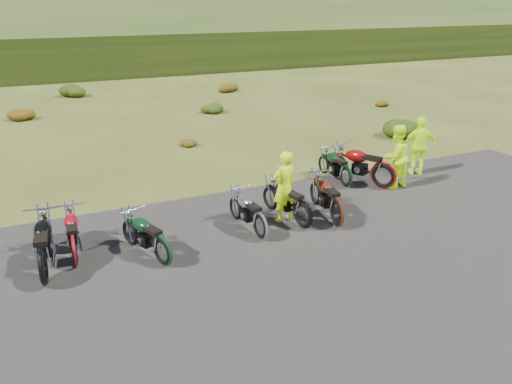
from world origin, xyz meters
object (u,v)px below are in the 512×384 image
person_middle (284,188)px  motorcycle_3 (260,240)px  motorcycle_0 (46,285)px  motorcycle_7 (345,187)px

person_middle → motorcycle_3: bearing=25.5°
motorcycle_0 → person_middle: (5.79, 0.78, 0.93)m
motorcycle_0 → person_middle: size_ratio=1.22×
motorcycle_7 → person_middle: 3.29m
motorcycle_3 → motorcycle_7: motorcycle_7 is taller
motorcycle_0 → motorcycle_3: bearing=-83.6°
motorcycle_7 → person_middle: (-2.84, -1.39, 0.93)m
motorcycle_0 → person_middle: person_middle is taller
motorcycle_0 → person_middle: 5.92m
motorcycle_0 → motorcycle_3: motorcycle_0 is taller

